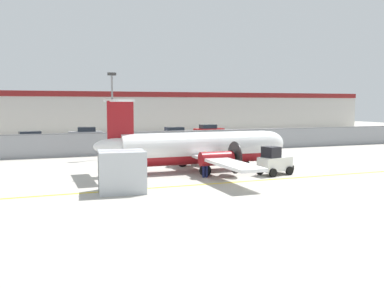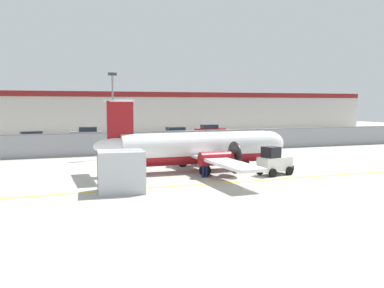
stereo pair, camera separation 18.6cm
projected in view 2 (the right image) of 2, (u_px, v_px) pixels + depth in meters
name	position (u px, v px, depth m)	size (l,w,h in m)	color
ground_plane	(240.00, 182.00, 25.57)	(140.00, 140.00, 0.01)	#ADA89E
perimeter_fence	(164.00, 141.00, 40.41)	(98.00, 0.10, 2.10)	gray
parking_lot_strip	(137.00, 142.00, 51.25)	(98.00, 17.00, 0.12)	#38383A
background_building	(110.00, 112.00, 68.21)	(91.00, 8.10, 6.50)	beige
commuter_airplane	(200.00, 148.00, 29.60)	(13.88, 16.00, 4.92)	white
baggage_tug	(274.00, 162.00, 27.98)	(2.52, 1.81, 1.88)	silver
ground_crew_worker	(205.00, 163.00, 27.02)	(0.54, 0.43, 1.70)	#191E4C
cargo_container	(121.00, 171.00, 22.54)	(2.60, 2.24, 2.20)	#B7BCC1
traffic_cone_near_left	(121.00, 174.00, 26.68)	(0.36, 0.36, 0.64)	orange
traffic_cone_near_right	(242.00, 163.00, 31.56)	(0.36, 0.36, 0.64)	orange
parked_car_0	(32.00, 138.00, 46.50)	(4.37, 2.39, 1.58)	red
parked_car_1	(87.00, 133.00, 54.62)	(4.36, 2.36, 1.58)	gray
parked_car_2	(175.00, 133.00, 54.47)	(4.21, 2.02, 1.58)	navy
parked_car_3	(210.00, 130.00, 61.21)	(4.21, 2.01, 1.58)	red
apron_light_pole	(113.00, 108.00, 36.22)	(0.70, 0.30, 7.27)	slate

